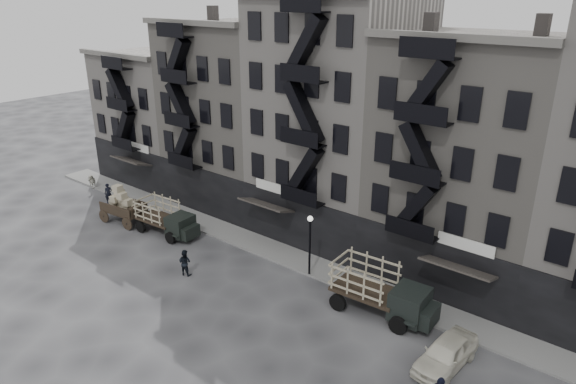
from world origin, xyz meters
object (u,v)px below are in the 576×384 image
Objects in this scene: stake_truck_east at (381,287)px; pedestrian_mid at (185,262)px; horse at (90,181)px; car_east at (446,354)px; stake_truck_west at (166,216)px; wagon at (122,201)px; pedestrian_west at (108,193)px.

pedestrian_mid is (-12.03, -4.19, -0.83)m from stake_truck_east.
car_east is at bearing -79.50° from horse.
horse is 13.50m from stake_truck_west.
horse is 0.32× the size of stake_truck_west.
pedestrian_mid reaches higher than car_east.
wagon is 2.20× the size of pedestrian_mid.
wagon is 0.73× the size of stake_truck_west.
stake_truck_east is (22.28, 1.82, -0.07)m from wagon.
wagon is 2.21× the size of pedestrian_west.
pedestrian_mid is (5.79, -3.10, -0.61)m from stake_truck_west.
pedestrian_mid is at bearing -72.13° from pedestrian_west.
stake_truck_east is at bearing 163.10° from car_east.
horse is at bearing -30.46° from pedestrian_mid.
pedestrian_west reaches higher than horse.
pedestrian_west is 1.00× the size of pedestrian_mid.
stake_truck_east reaches higher than stake_truck_west.
stake_truck_west is 0.87× the size of stake_truck_east.
wagon is at bearing -90.82° from horse.
horse is 4.68m from pedestrian_west.
stake_truck_west is at bearing -179.94° from stake_truck_east.
wagon is 22.35m from stake_truck_east.
horse is 36.05m from car_east.
stake_truck_west is (13.37, -1.72, 0.77)m from horse.
car_east is (27.05, -0.08, -1.05)m from wagon.
stake_truck_east is 3.44× the size of pedestrian_mid.
pedestrian_west is at bearing 177.37° from stake_truck_east.
stake_truck_west is 17.85m from stake_truck_east.
pedestrian_mid is at bearing -164.24° from stake_truck_east.
wagon is at bearing -178.79° from stake_truck_east.
pedestrian_west is (-4.34, 1.43, -0.90)m from wagon.
pedestrian_mid is at bearing -32.16° from stake_truck_west.
horse is 0.28× the size of stake_truck_east.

